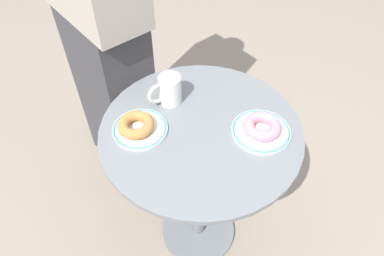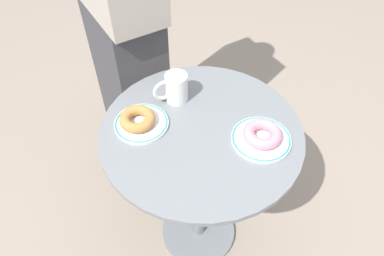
{
  "view_description": "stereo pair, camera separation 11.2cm",
  "coord_description": "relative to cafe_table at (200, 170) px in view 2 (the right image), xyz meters",
  "views": [
    {
      "loc": [
        0.1,
        -0.75,
        1.56
      ],
      "look_at": [
        -0.03,
        -0.01,
        0.73
      ],
      "focal_mm": 33.03,
      "sensor_mm": 36.0,
      "label": 1
    },
    {
      "loc": [
        0.21,
        -0.73,
        1.56
      ],
      "look_at": [
        -0.03,
        -0.01,
        0.73
      ],
      "focal_mm": 33.03,
      "sensor_mm": 36.0,
      "label": 2
    }
  ],
  "objects": [
    {
      "name": "donut_pink_frosted",
      "position": [
        0.19,
        0.02,
        0.25
      ],
      "size": [
        0.16,
        0.16,
        0.04
      ],
      "primitive_type": "torus",
      "rotation": [
        0.0,
        0.0,
        0.56
      ],
      "color": "pink",
      "rests_on": "plate_right"
    },
    {
      "name": "coffee_mug",
      "position": [
        -0.13,
        0.11,
        0.27
      ],
      "size": [
        0.1,
        0.1,
        0.1
      ],
      "color": "white",
      "rests_on": "cafe_table"
    },
    {
      "name": "cafe_table",
      "position": [
        0.0,
        0.0,
        0.0
      ],
      "size": [
        0.66,
        0.66,
        0.72
      ],
      "color": "slate",
      "rests_on": "ground"
    },
    {
      "name": "ground_plane",
      "position": [
        0.0,
        0.0,
        -0.51
      ],
      "size": [
        7.0,
        7.0,
        0.02
      ],
      "primitive_type": "cube",
      "color": "gray"
    },
    {
      "name": "person_figure",
      "position": [
        -0.46,
        0.39,
        0.3
      ],
      "size": [
        0.48,
        0.45,
        1.63
      ],
      "color": "#3D3D42",
      "rests_on": "ground"
    },
    {
      "name": "plate_left",
      "position": [
        -0.19,
        -0.04,
        0.23
      ],
      "size": [
        0.18,
        0.18,
        0.01
      ],
      "color": "white",
      "rests_on": "cafe_table"
    },
    {
      "name": "plate_right",
      "position": [
        0.19,
        0.02,
        0.23
      ],
      "size": [
        0.19,
        0.19,
        0.01
      ],
      "color": "white",
      "rests_on": "cafe_table"
    },
    {
      "name": "donut_old_fashioned",
      "position": [
        -0.2,
        -0.05,
        0.25
      ],
      "size": [
        0.16,
        0.16,
        0.03
      ],
      "primitive_type": "torus",
      "rotation": [
        0.0,
        0.0,
        0.48
      ],
      "color": "#BC7F42",
      "rests_on": "plate_left"
    }
  ]
}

